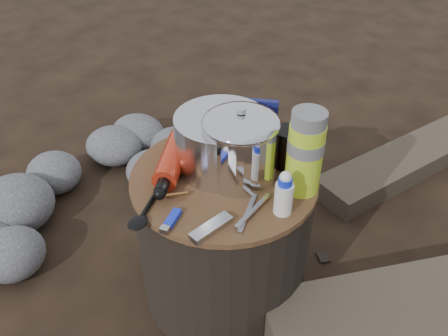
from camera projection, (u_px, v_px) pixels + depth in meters
The scene contains 16 objects.
ground at pixel (224, 287), 1.52m from camera, with size 60.00×60.00×0.00m, color black.
stump at pixel (224, 237), 1.38m from camera, with size 0.49×0.49×0.45m, color black.
rock_ring at pixel (92, 180), 1.81m from camera, with size 0.43×0.95×0.19m, color #555559, non-canonical shape.
log_small at pixel (418, 155), 2.02m from camera, with size 0.19×1.05×0.09m, color #43392C.
foil_windscreen at pixel (221, 142), 1.24m from camera, with size 0.24×0.24×0.15m, color silver.
camping_pot at pixel (241, 145), 1.19m from camera, with size 0.19×0.19×0.19m, color silver.
fuel_bottle at pixel (173, 159), 1.25m from camera, with size 0.06×0.27×0.06m, color red, non-canonical shape.
thermos at pixel (305, 153), 1.14m from camera, with size 0.09×0.09×0.22m, color #B5DB25.
travel_mug at pixel (288, 148), 1.25m from camera, with size 0.07×0.07×0.11m, color black.
stuff_sack at pixel (206, 121), 1.38m from camera, with size 0.13×0.11×0.09m, color gold.
food_pouch at pixel (259, 121), 1.34m from camera, with size 0.10×0.02×0.13m, color #121553.
lighter at pixel (172, 218), 1.10m from camera, with size 0.02×0.08×0.01m, color #162DDB.
multitool at pixel (211, 228), 1.08m from camera, with size 0.03×0.11×0.02m, color #ACABB0.
pot_grabber at pixel (248, 211), 1.12m from camera, with size 0.04×0.14×0.01m, color #ACABB0, non-canonical shape.
spork at pixel (151, 201), 1.15m from camera, with size 0.04×0.17×0.01m, color black, non-canonical shape.
squeeze_bottle at pixel (284, 195), 1.10m from camera, with size 0.04×0.04×0.11m, color white.
Camera 1 is at (0.50, -0.84, 1.22)m, focal length 37.85 mm.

